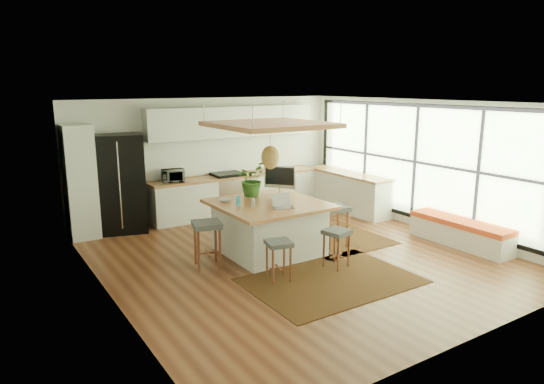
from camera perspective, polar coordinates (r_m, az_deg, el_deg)
floor at (r=8.73m, az=2.91°, el=-7.52°), size 7.00×7.00×0.00m
ceiling at (r=8.20m, az=3.12°, el=10.49°), size 7.00×7.00×0.00m
wall_back at (r=11.35m, az=-7.38°, el=4.13°), size 6.50×0.00×6.50m
wall_front at (r=5.97m, az=23.06°, el=-4.48°), size 6.50×0.00×6.50m
wall_left at (r=7.02m, az=-19.09°, el=-1.69°), size 0.00×7.00×7.00m
wall_right at (r=10.57m, az=17.50°, el=3.03°), size 0.00×7.00×7.00m
window_wall at (r=10.54m, az=17.41°, el=3.29°), size 0.10×6.20×2.60m
pantry at (r=10.17m, az=-21.71°, el=1.08°), size 0.55×0.60×2.25m
back_counter_base at (r=11.48m, az=-4.09°, el=-0.32°), size 4.20×0.60×0.88m
back_counter_top at (r=11.38m, az=-4.12°, el=1.94°), size 4.24×0.64×0.05m
backsplash at (r=11.57m, az=-4.87°, el=4.36°), size 4.20×0.02×0.80m
upper_cabinets at (r=11.34m, az=-4.57°, el=8.26°), size 4.20×0.34×0.70m
range at (r=11.35m, az=-5.20°, el=-0.18°), size 0.76×0.62×1.00m
right_counter_base at (r=11.88m, az=8.83°, el=-0.00°), size 0.60×2.50×0.88m
right_counter_top at (r=11.78m, az=8.90°, el=2.18°), size 0.64×2.54×0.05m
window_bench at (r=9.86m, az=21.29°, el=-4.48°), size 0.52×2.00×0.50m
ceiling_panel at (r=8.41m, az=-0.21°, el=6.12°), size 1.86×1.86×0.80m
rug_near at (r=7.72m, az=7.03°, el=-10.32°), size 2.60×1.80×0.01m
rug_right at (r=9.99m, az=6.04°, el=-4.92°), size 1.80×2.60×0.01m
fridge at (r=10.41m, az=-17.45°, el=0.52°), size 1.19×1.04×2.02m
island at (r=8.77m, az=-0.39°, el=-4.20°), size 1.85×1.85×0.93m
stool_near_left at (r=7.58m, az=0.79°, el=-7.81°), size 0.46×0.46×0.64m
stool_near_right at (r=8.16m, az=7.60°, el=-6.42°), size 0.46×0.46×0.65m
stool_right_front at (r=9.22m, az=7.35°, el=-4.18°), size 0.54×0.54×0.78m
stool_right_back at (r=9.89m, az=3.51°, el=-2.94°), size 0.43×0.43×0.73m
stool_left_side at (r=8.18m, az=-7.63°, el=-6.37°), size 0.56×0.56×0.78m
laptop at (r=8.25m, az=1.38°, el=-1.08°), size 0.42×0.43×0.26m
monitor at (r=9.14m, az=0.94°, el=1.18°), size 0.56×0.63×0.58m
microwave at (r=10.71m, az=-11.61°, el=2.07°), size 0.54×0.39×0.33m
island_plant at (r=9.13m, az=-2.49°, el=1.14°), size 0.87×0.88×0.51m
island_bowl at (r=8.73m, az=-5.51°, el=-1.00°), size 0.22×0.22×0.05m
island_bottle_0 at (r=8.44m, az=-3.91°, el=-0.96°), size 0.07×0.07×0.19m
island_bottle_1 at (r=8.30m, az=-2.17°, el=-1.18°), size 0.07×0.07×0.19m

